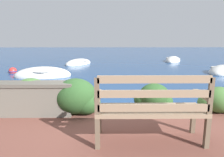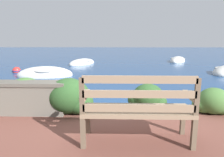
{
  "view_description": "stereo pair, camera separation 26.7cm",
  "coord_description": "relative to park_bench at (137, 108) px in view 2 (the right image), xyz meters",
  "views": [
    {
      "loc": [
        -0.14,
        -3.99,
        1.55
      ],
      "look_at": [
        -0.05,
        3.03,
        0.2
      ],
      "focal_mm": 32.0,
      "sensor_mm": 36.0,
      "label": 1
    },
    {
      "loc": [
        0.13,
        -3.99,
        1.55
      ],
      "look_at": [
        -0.05,
        3.03,
        0.2
      ],
      "focal_mm": 32.0,
      "sensor_mm": 36.0,
      "label": 2
    }
  ],
  "objects": [
    {
      "name": "hedge_clump_centre",
      "position": [
        -1.16,
        1.09,
        -0.2
      ],
      "size": [
        0.96,
        0.69,
        0.65
      ],
      "color": "#284C23",
      "rests_on": "patio_terrace"
    },
    {
      "name": "ground_plane",
      "position": [
        -0.39,
        1.55,
        -0.7
      ],
      "size": [
        80.0,
        80.0,
        0.0
      ],
      "color": "navy"
    },
    {
      "name": "rowboat_outer",
      "position": [
        4.2,
        12.34,
        -0.65
      ],
      "size": [
        2.04,
        3.0,
        0.64
      ],
      "rotation": [
        0.0,
        0.0,
        4.31
      ],
      "color": "silver",
      "rests_on": "ground_plane"
    },
    {
      "name": "hedge_clump_left",
      "position": [
        -2.05,
        1.28,
        -0.21
      ],
      "size": [
        0.91,
        0.66,
        0.62
      ],
      "color": "#426B33",
      "rests_on": "patio_terrace"
    },
    {
      "name": "hedge_clump_far_right",
      "position": [
        1.5,
        1.11,
        -0.27
      ],
      "size": [
        0.71,
        0.51,
        0.48
      ],
      "color": "#426B33",
      "rests_on": "patio_terrace"
    },
    {
      "name": "mooring_buoy",
      "position": [
        -5.2,
        7.14,
        -0.64
      ],
      "size": [
        0.42,
        0.42,
        0.38
      ],
      "color": "red",
      "rests_on": "ground_plane"
    },
    {
      "name": "park_bench",
      "position": [
        0.0,
        0.0,
        0.0
      ],
      "size": [
        1.43,
        0.48,
        0.93
      ],
      "rotation": [
        0.0,
        0.0,
        0.03
      ],
      "color": "brown",
      "rests_on": "patio_terrace"
    },
    {
      "name": "hedge_clump_right",
      "position": [
        0.33,
        1.3,
        -0.26
      ],
      "size": [
        0.75,
        0.54,
        0.51
      ],
      "color": "#284C23",
      "rests_on": "patio_terrace"
    },
    {
      "name": "rowboat_far",
      "position": [
        -2.55,
        10.52,
        -0.65
      ],
      "size": [
        2.0,
        2.63,
        0.63
      ],
      "rotation": [
        0.0,
        0.0,
        4.28
      ],
      "color": "silver",
      "rests_on": "ground_plane"
    },
    {
      "name": "stone_wall",
      "position": [
        -1.94,
        1.03,
        -0.18
      ],
      "size": [
        1.53,
        0.39,
        0.6
      ],
      "color": "#666056",
      "rests_on": "patio_terrace"
    },
    {
      "name": "rowboat_nearest",
      "position": [
        -3.37,
        5.98,
        -0.64
      ],
      "size": [
        2.48,
        1.42,
        0.78
      ],
      "rotation": [
        0.0,
        0.0,
        3.3
      ],
      "color": "silver",
      "rests_on": "ground_plane"
    }
  ]
}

